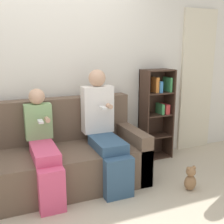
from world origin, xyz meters
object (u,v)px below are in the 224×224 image
object	(u,v)px
adult_seated	(104,127)
child_seated	(43,145)
bookshelf	(156,111)
couch	(50,159)
teddy_bear	(190,179)

from	to	relation	value
adult_seated	child_seated	bearing A→B (deg)	-176.27
child_seated	bookshelf	bearing A→B (deg)	16.28
child_seated	bookshelf	distance (m)	1.73
bookshelf	couch	bearing A→B (deg)	-168.83
couch	teddy_bear	size ratio (longest dim) A/B	7.45
couch	teddy_bear	world-z (taller)	couch
child_seated	adult_seated	bearing A→B (deg)	3.73
couch	adult_seated	bearing A→B (deg)	-11.95
child_seated	teddy_bear	xyz separation A→B (m)	(1.50, -0.54, -0.43)
bookshelf	teddy_bear	xyz separation A→B (m)	(-0.16, -1.03, -0.55)
child_seated	teddy_bear	world-z (taller)	child_seated
bookshelf	teddy_bear	world-z (taller)	bookshelf
adult_seated	teddy_bear	world-z (taller)	adult_seated
couch	teddy_bear	distance (m)	1.59
adult_seated	teddy_bear	bearing A→B (deg)	-36.37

